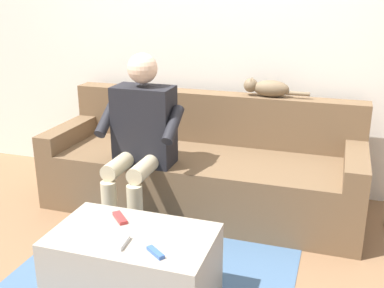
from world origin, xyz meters
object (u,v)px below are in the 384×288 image
at_px(couch, 203,169).
at_px(remote_white, 123,243).
at_px(cat_on_backrest, 267,88).
at_px(person_solo_seated, 141,133).
at_px(coffee_table, 134,268).
at_px(remote_red, 120,218).
at_px(remote_blue, 155,252).

bearing_deg(couch, remote_white, 90.20).
distance_m(cat_on_backrest, remote_white, 1.74).
height_order(person_solo_seated, remote_white, person_solo_seated).
bearing_deg(person_solo_seated, coffee_table, 110.81).
relative_size(coffee_table, remote_white, 6.66).
distance_m(cat_on_backrest, remote_red, 1.57).
relative_size(coffee_table, remote_red, 6.02).
bearing_deg(remote_blue, remote_white, 27.37).
distance_m(coffee_table, remote_white, 0.24).
height_order(remote_red, remote_blue, same).
relative_size(couch, cat_on_backrest, 4.70).
bearing_deg(coffee_table, cat_on_backrest, -105.06).
xyz_separation_m(cat_on_backrest, remote_red, (0.54, 1.40, -0.46)).
bearing_deg(cat_on_backrest, couch, 33.97).
distance_m(couch, coffee_table, 1.25).
relative_size(person_solo_seated, remote_white, 9.57).
height_order(couch, coffee_table, couch).
bearing_deg(coffee_table, remote_blue, 142.94).
bearing_deg(remote_red, remote_blue, -173.74).
distance_m(person_solo_seated, remote_red, 0.78).
xyz_separation_m(remote_blue, remote_white, (0.18, -0.03, 0.00)).
bearing_deg(remote_red, remote_white, 165.79).
relative_size(coffee_table, person_solo_seated, 0.70).
bearing_deg(remote_white, cat_on_backrest, -18.46).
bearing_deg(person_solo_seated, remote_red, 104.82).
xyz_separation_m(person_solo_seated, remote_red, (-0.19, 0.71, -0.24)).
distance_m(remote_blue, remote_white, 0.18).
height_order(couch, person_solo_seated, person_solo_seated).
relative_size(cat_on_backrest, remote_blue, 4.23).
bearing_deg(remote_red, cat_on_backrest, -65.09).
bearing_deg(remote_white, person_solo_seated, 14.27).
relative_size(coffee_table, remote_blue, 7.12).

